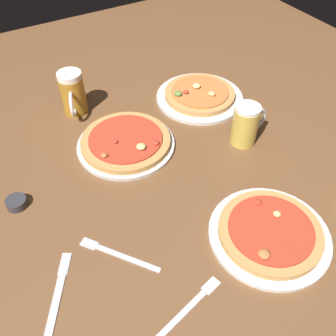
{
  "coord_description": "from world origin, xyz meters",
  "views": [
    {
      "loc": [
        -0.4,
        -0.68,
        0.81
      ],
      "look_at": [
        0.0,
        0.0,
        0.02
      ],
      "focal_mm": 39.94,
      "sensor_mm": 36.0,
      "label": 1
    }
  ],
  "objects_px": {
    "fork_left": "(118,254)",
    "knife_spare": "(58,293)",
    "beer_mug_amber": "(73,94)",
    "pizza_plate_side": "(126,142)",
    "ramekin_butter": "(17,203)",
    "pizza_plate_near": "(270,233)",
    "pizza_plate_far": "(200,95)",
    "beer_mug_dark": "(245,124)",
    "fork_spare": "(187,309)"
  },
  "relations": [
    {
      "from": "fork_left",
      "to": "knife_spare",
      "type": "distance_m",
      "value": 0.16
    },
    {
      "from": "knife_spare",
      "to": "beer_mug_amber",
      "type": "bearing_deg",
      "value": 65.79
    },
    {
      "from": "pizza_plate_side",
      "to": "ramekin_butter",
      "type": "distance_m",
      "value": 0.38
    },
    {
      "from": "pizza_plate_near",
      "to": "knife_spare",
      "type": "distance_m",
      "value": 0.54
    },
    {
      "from": "pizza_plate_far",
      "to": "knife_spare",
      "type": "relative_size",
      "value": 1.63
    },
    {
      "from": "pizza_plate_far",
      "to": "pizza_plate_side",
      "type": "relative_size",
      "value": 1.02
    },
    {
      "from": "knife_spare",
      "to": "pizza_plate_far",
      "type": "bearing_deg",
      "value": 33.89
    },
    {
      "from": "beer_mug_amber",
      "to": "fork_left",
      "type": "xyz_separation_m",
      "value": [
        -0.12,
        -0.61,
        -0.07
      ]
    },
    {
      "from": "pizza_plate_side",
      "to": "knife_spare",
      "type": "distance_m",
      "value": 0.52
    },
    {
      "from": "beer_mug_dark",
      "to": "beer_mug_amber",
      "type": "relative_size",
      "value": 0.89
    },
    {
      "from": "ramekin_butter",
      "to": "fork_left",
      "type": "xyz_separation_m",
      "value": [
        0.17,
        -0.28,
        -0.01
      ]
    },
    {
      "from": "pizza_plate_side",
      "to": "beer_mug_amber",
      "type": "relative_size",
      "value": 2.03
    },
    {
      "from": "pizza_plate_far",
      "to": "beer_mug_dark",
      "type": "height_order",
      "value": "beer_mug_dark"
    },
    {
      "from": "pizza_plate_far",
      "to": "fork_left",
      "type": "xyz_separation_m",
      "value": [
        -0.55,
        -0.45,
        -0.01
      ]
    },
    {
      "from": "pizza_plate_near",
      "to": "pizza_plate_far",
      "type": "xyz_separation_m",
      "value": [
        0.19,
        0.6,
        -0.0
      ]
    },
    {
      "from": "pizza_plate_near",
      "to": "ramekin_butter",
      "type": "xyz_separation_m",
      "value": [
        -0.53,
        0.43,
        -0.0
      ]
    },
    {
      "from": "beer_mug_amber",
      "to": "ramekin_butter",
      "type": "distance_m",
      "value": 0.45
    },
    {
      "from": "beer_mug_dark",
      "to": "ramekin_butter",
      "type": "relative_size",
      "value": 2.42
    },
    {
      "from": "fork_spare",
      "to": "pizza_plate_side",
      "type": "bearing_deg",
      "value": 77.6
    },
    {
      "from": "pizza_plate_side",
      "to": "ramekin_butter",
      "type": "xyz_separation_m",
      "value": [
        -0.37,
        -0.07,
        -0.0
      ]
    },
    {
      "from": "ramekin_butter",
      "to": "fork_spare",
      "type": "bearing_deg",
      "value": -63.3
    },
    {
      "from": "beer_mug_dark",
      "to": "fork_spare",
      "type": "relative_size",
      "value": 0.63
    },
    {
      "from": "pizza_plate_far",
      "to": "beer_mug_amber",
      "type": "distance_m",
      "value": 0.46
    },
    {
      "from": "pizza_plate_near",
      "to": "knife_spare",
      "type": "height_order",
      "value": "pizza_plate_near"
    },
    {
      "from": "fork_left",
      "to": "knife_spare",
      "type": "relative_size",
      "value": 0.95
    },
    {
      "from": "pizza_plate_side",
      "to": "beer_mug_amber",
      "type": "distance_m",
      "value": 0.27
    },
    {
      "from": "ramekin_butter",
      "to": "pizza_plate_side",
      "type": "bearing_deg",
      "value": 10.69
    },
    {
      "from": "pizza_plate_side",
      "to": "beer_mug_dark",
      "type": "relative_size",
      "value": 2.28
    },
    {
      "from": "pizza_plate_far",
      "to": "fork_left",
      "type": "bearing_deg",
      "value": -140.43
    },
    {
      "from": "pizza_plate_far",
      "to": "ramekin_butter",
      "type": "distance_m",
      "value": 0.74
    },
    {
      "from": "ramekin_butter",
      "to": "fork_spare",
      "type": "relative_size",
      "value": 0.26
    },
    {
      "from": "beer_mug_amber",
      "to": "fork_spare",
      "type": "relative_size",
      "value": 0.71
    },
    {
      "from": "ramekin_butter",
      "to": "fork_spare",
      "type": "height_order",
      "value": "ramekin_butter"
    },
    {
      "from": "pizza_plate_side",
      "to": "beer_mug_amber",
      "type": "xyz_separation_m",
      "value": [
        -0.07,
        0.26,
        0.06
      ]
    },
    {
      "from": "fork_left",
      "to": "pizza_plate_far",
      "type": "bearing_deg",
      "value": 39.57
    },
    {
      "from": "pizza_plate_near",
      "to": "knife_spare",
      "type": "xyz_separation_m",
      "value": [
        -0.52,
        0.12,
        -0.01
      ]
    },
    {
      "from": "fork_spare",
      "to": "knife_spare",
      "type": "bearing_deg",
      "value": 142.36
    },
    {
      "from": "pizza_plate_near",
      "to": "pizza_plate_side",
      "type": "xyz_separation_m",
      "value": [
        -0.17,
        0.5,
        0.0
      ]
    },
    {
      "from": "pizza_plate_near",
      "to": "fork_left",
      "type": "distance_m",
      "value": 0.39
    },
    {
      "from": "pizza_plate_side",
      "to": "beer_mug_dark",
      "type": "distance_m",
      "value": 0.39
    },
    {
      "from": "fork_spare",
      "to": "ramekin_butter",
      "type": "bearing_deg",
      "value": 116.7
    },
    {
      "from": "fork_left",
      "to": "knife_spare",
      "type": "xyz_separation_m",
      "value": [
        -0.16,
        -0.02,
        -0.0
      ]
    },
    {
      "from": "beer_mug_dark",
      "to": "ramekin_butter",
      "type": "height_order",
      "value": "beer_mug_dark"
    },
    {
      "from": "pizza_plate_side",
      "to": "fork_spare",
      "type": "relative_size",
      "value": 1.45
    },
    {
      "from": "pizza_plate_side",
      "to": "beer_mug_dark",
      "type": "bearing_deg",
      "value": -26.01
    },
    {
      "from": "beer_mug_dark",
      "to": "fork_left",
      "type": "bearing_deg",
      "value": -161.01
    },
    {
      "from": "beer_mug_amber",
      "to": "ramekin_butter",
      "type": "height_order",
      "value": "beer_mug_amber"
    },
    {
      "from": "pizza_plate_far",
      "to": "knife_spare",
      "type": "distance_m",
      "value": 0.86
    },
    {
      "from": "pizza_plate_side",
      "to": "fork_spare",
      "type": "distance_m",
      "value": 0.57
    },
    {
      "from": "ramekin_butter",
      "to": "fork_spare",
      "type": "xyz_separation_m",
      "value": [
        0.25,
        -0.49,
        -0.01
      ]
    }
  ]
}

